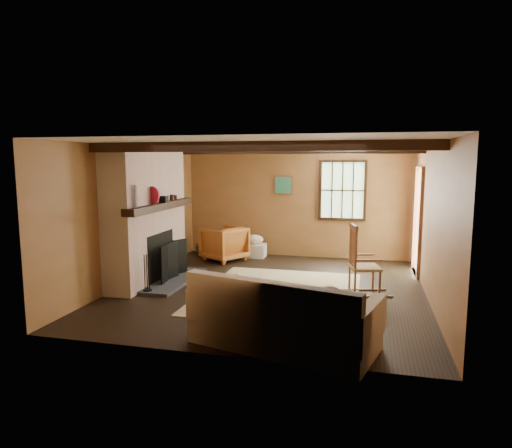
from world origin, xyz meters
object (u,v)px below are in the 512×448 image
(fireplace, at_px, (148,220))
(sofa, at_px, (282,322))
(rocking_chair, at_px, (362,265))
(armchair, at_px, (224,244))
(laundry_basket, at_px, (254,250))

(fireplace, distance_m, sofa, 3.79)
(rocking_chair, bearing_deg, armchair, 42.51)
(fireplace, xyz_separation_m, rocking_chair, (3.71, 0.03, -0.62))
(laundry_basket, bearing_deg, rocking_chair, -44.99)
(sofa, xyz_separation_m, armchair, (-2.07, 4.27, 0.06))
(rocking_chair, bearing_deg, sofa, 145.57)
(armchair, bearing_deg, laundry_basket, 163.17)
(sofa, height_order, armchair, sofa)
(rocking_chair, xyz_separation_m, armchair, (-2.92, 1.88, -0.11))
(rocking_chair, relative_size, sofa, 0.50)
(rocking_chair, distance_m, armchair, 3.48)
(laundry_basket, distance_m, armchair, 0.77)
(fireplace, bearing_deg, rocking_chair, 0.47)
(sofa, bearing_deg, rocking_chair, 85.53)
(rocking_chair, relative_size, armchair, 1.41)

